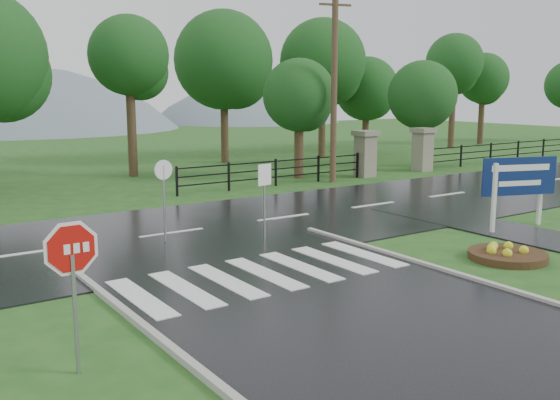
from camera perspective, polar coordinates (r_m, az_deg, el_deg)
ground at (r=10.78m, az=13.63°, el=-13.15°), size 120.00×120.00×0.00m
main_road at (r=18.62m, az=-9.86°, el=-3.11°), size 90.00×8.00×0.04m
walkway at (r=19.59m, az=21.66°, el=-3.03°), size 2.20×11.00×0.04m
crosswalk at (r=14.35m, az=-1.43°, el=-6.69°), size 6.50×2.80×0.02m
pillar_west at (r=30.59m, az=7.80°, el=4.31°), size 1.00×1.00×2.24m
pillar_east at (r=33.40m, az=12.91°, el=4.62°), size 1.00×1.00×2.24m
fence_west at (r=27.41m, az=-0.39°, el=2.79°), size 9.58×0.08×1.20m
fence_east at (r=41.96m, az=22.95°, el=4.54°), size 20.58×0.08×1.20m
treeline at (r=31.96m, az=-18.77°, el=1.98°), size 83.20×5.20×10.00m
stop_sign at (r=9.58m, az=-18.47°, el=-5.33°), size 1.10×0.07×2.48m
estate_billboard at (r=20.14m, az=21.03°, el=1.73°), size 2.43×0.89×2.20m
flower_bed at (r=16.65m, az=20.09°, el=-4.65°), size 1.93×1.93×0.39m
reg_sign_small at (r=17.24m, az=-1.42°, el=1.20°), size 0.48×0.11×2.18m
reg_sign_round at (r=17.29m, az=-10.57°, el=0.79°), size 0.54×0.09×2.32m
utility_pole_east at (r=28.48m, az=4.97°, el=10.30°), size 1.49×0.47×8.53m
entrance_tree_left at (r=29.77m, az=1.76°, el=9.51°), size 3.44×3.44×5.67m
entrance_tree_right at (r=35.35m, az=12.89°, el=9.28°), size 3.76×3.76×5.78m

